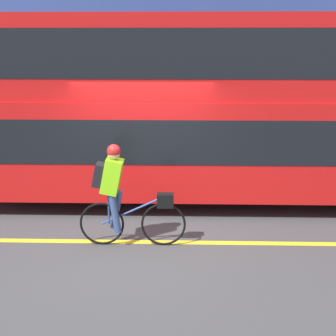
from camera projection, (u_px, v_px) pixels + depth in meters
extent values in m
plane|color=#424244|center=(139.00, 238.00, 7.81)|extent=(80.00, 80.00, 0.00)
cube|color=yellow|center=(138.00, 242.00, 7.64)|extent=(50.00, 0.14, 0.01)
cube|color=gray|center=(157.00, 150.00, 13.72)|extent=(60.00, 2.41, 0.13)
cube|color=#33478C|center=(159.00, 9.00, 13.96)|extent=(60.00, 0.30, 8.19)
cylinder|color=black|center=(72.00, 174.00, 9.68)|extent=(1.02, 0.30, 1.02)
cube|color=red|center=(219.00, 141.00, 9.42)|extent=(9.72, 2.42, 1.83)
cube|color=black|center=(219.00, 130.00, 9.36)|extent=(9.33, 2.44, 0.81)
cube|color=red|center=(222.00, 56.00, 8.97)|extent=(9.72, 2.32, 1.50)
cube|color=black|center=(222.00, 52.00, 8.95)|extent=(9.33, 2.34, 0.84)
torus|color=black|center=(163.00, 224.00, 7.44)|extent=(0.72, 0.04, 0.72)
torus|color=black|center=(102.00, 224.00, 7.47)|extent=(0.72, 0.04, 0.72)
cylinder|color=#2D4C8C|center=(132.00, 211.00, 7.39)|extent=(1.00, 0.03, 0.49)
cylinder|color=#2D4C8C|center=(109.00, 208.00, 7.39)|extent=(0.03, 0.03, 0.53)
cube|color=black|center=(165.00, 200.00, 7.33)|extent=(0.26, 0.16, 0.22)
cube|color=#8CE019|center=(112.00, 176.00, 7.25)|extent=(0.37, 0.32, 0.58)
cube|color=black|center=(99.00, 175.00, 7.25)|extent=(0.21, 0.26, 0.38)
cylinder|color=#384C7A|center=(116.00, 210.00, 7.49)|extent=(0.22, 0.11, 0.64)
cylinder|color=#384C7A|center=(115.00, 214.00, 7.32)|extent=(0.20, 0.11, 0.64)
sphere|color=tan|center=(114.00, 154.00, 7.15)|extent=(0.19, 0.19, 0.19)
sphere|color=red|center=(114.00, 151.00, 7.14)|extent=(0.21, 0.21, 0.21)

